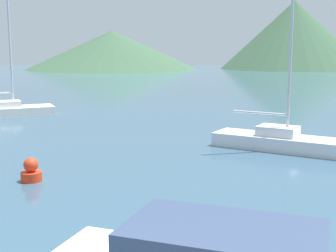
{
  "coord_description": "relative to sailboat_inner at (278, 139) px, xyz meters",
  "views": [
    {
      "loc": [
        1.91,
        -3.71,
        4.11
      ],
      "look_at": [
        0.86,
        14.0,
        1.2
      ],
      "focal_mm": 50.0,
      "sensor_mm": 36.0,
      "label": 1
    }
  ],
  "objects": [
    {
      "name": "sailboat_inner",
      "position": [
        0.0,
        0.0,
        0.0
      ],
      "size": [
        5.45,
        3.88,
        9.15
      ],
      "rotation": [
        0.0,
        0.0,
        -0.48
      ],
      "color": "silver",
      "rests_on": "ground_plane"
    },
    {
      "name": "sailboat_middle",
      "position": [
        -15.24,
        9.01,
        -0.02
      ],
      "size": [
        6.02,
        4.38,
        10.12
      ],
      "rotation": [
        0.0,
        0.0,
        0.48
      ],
      "color": "white",
      "rests_on": "ground_plane"
    },
    {
      "name": "buoy_marker",
      "position": [
        -8.58,
        -5.29,
        -0.14
      ],
      "size": [
        0.66,
        0.66,
        0.76
      ],
      "color": "red",
      "rests_on": "ground_plane"
    },
    {
      "name": "hill_west",
      "position": [
        -21.05,
        79.45,
        3.58
      ],
      "size": [
        36.05,
        36.05,
        8.06
      ],
      "color": "#38563D",
      "rests_on": "ground_plane"
    },
    {
      "name": "hill_central",
      "position": [
        17.42,
        83.68,
        6.75
      ],
      "size": [
        30.97,
        30.97,
        14.4
      ],
      "color": "#38563D",
      "rests_on": "ground_plane"
    }
  ]
}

